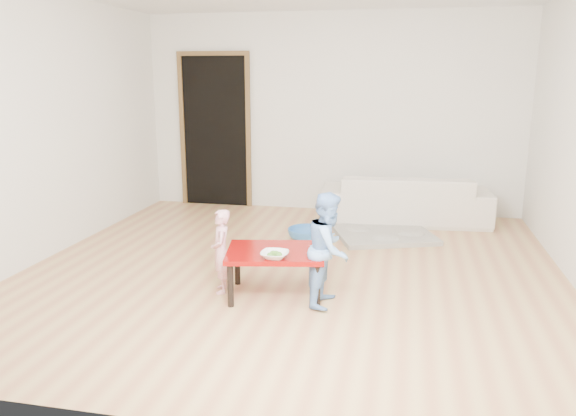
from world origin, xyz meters
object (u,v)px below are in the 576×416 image
(red_table, at_px, (275,273))
(child_blue, at_px, (329,249))
(sofa, at_px, (405,198))
(bowl, at_px, (275,255))
(child_pink, at_px, (221,251))
(basin, at_px, (308,235))

(red_table, height_order, child_blue, child_blue)
(sofa, bearing_deg, child_blue, 73.75)
(child_blue, bearing_deg, red_table, 86.55)
(bowl, relative_size, child_pink, 0.31)
(bowl, xyz_separation_m, basin, (-0.05, 1.81, -0.35))
(child_pink, bearing_deg, red_table, 73.47)
(child_pink, height_order, child_blue, child_blue)
(bowl, distance_m, child_pink, 0.55)
(sofa, relative_size, bowl, 9.33)
(red_table, bearing_deg, bowl, -77.48)
(sofa, distance_m, red_table, 2.89)
(red_table, bearing_deg, child_blue, -9.49)
(red_table, bearing_deg, child_pink, -178.29)
(sofa, relative_size, child_blue, 2.23)
(sofa, height_order, basin, sofa)
(bowl, xyz_separation_m, child_blue, (0.41, 0.13, 0.04))
(red_table, xyz_separation_m, child_pink, (-0.47, -0.01, 0.16))
(red_table, xyz_separation_m, basin, (-0.01, 1.61, -0.13))
(child_pink, distance_m, child_blue, 0.93)
(bowl, height_order, child_blue, child_blue)
(child_pink, bearing_deg, sofa, 132.89)
(basin, bearing_deg, red_table, -89.64)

